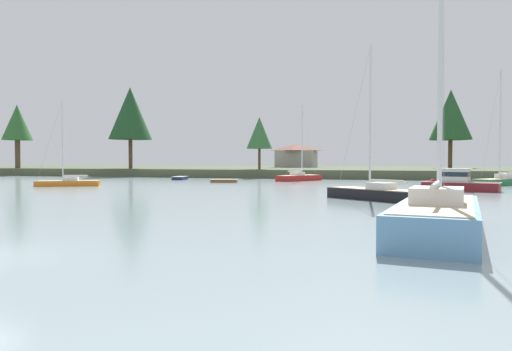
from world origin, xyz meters
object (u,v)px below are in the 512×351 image
Objects in this scene: sailboat_green at (503,183)px; sailboat_skyblue at (437,226)px; sailboat_red at (299,179)px; dinghy_navy at (180,179)px; dinghy_wood at (224,181)px; sailboat_black at (377,197)px; cruiser_maroon at (451,185)px; sailboat_orange at (68,184)px.

sailboat_skyblue reaches higher than sailboat_green.
sailboat_red reaches higher than dinghy_navy.
dinghy_wood is at bearing -34.89° from dinghy_navy.
sailboat_black is (-12.66, -24.55, -0.04)m from sailboat_green.
sailboat_skyblue is 2.06× the size of cruiser_maroon.
sailboat_skyblue reaches higher than sailboat_black.
sailboat_black is (11.45, -29.14, 0.01)m from sailboat_red.
dinghy_navy is at bearing 126.11° from sailboat_skyblue.
sailboat_black is (19.54, -21.71, 0.09)m from dinghy_wood.
dinghy_navy is (-9.19, 6.41, 0.02)m from dinghy_wood.
sailboat_black is (32.65, -8.98, 0.04)m from sailboat_orange.
dinghy_wood is 18.28m from sailboat_orange.
sailboat_skyblue is 4.36× the size of dinghy_navy.
sailboat_orange is 2.64× the size of dinghy_navy.
cruiser_maroon reaches higher than dinghy_wood.
sailboat_red is 31.31m from sailboat_black.
cruiser_maroon is at bearing -118.63° from sailboat_green.
dinghy_navy is (3.93, 19.14, -0.03)m from sailboat_orange.
dinghy_navy is at bearing -176.62° from sailboat_red.
dinghy_navy is (-34.79, 15.63, -0.33)m from cruiser_maroon.
dinghy_navy is at bearing 155.81° from cruiser_maroon.
cruiser_maroon is 2.12× the size of dinghy_navy.
dinghy_navy is at bearing 145.11° from dinghy_wood.
sailboat_orange is (-13.11, -12.73, 0.05)m from dinghy_wood.
sailboat_green reaches higher than sailboat_red.
sailboat_red reaches higher than sailboat_orange.
sailboat_black reaches higher than sailboat_orange.
sailboat_skyblue is at bearing -58.75° from dinghy_wood.
sailboat_black reaches higher than sailboat_red.
sailboat_green is 1.23× the size of sailboat_red.
sailboat_black is at bearing -68.55° from sailboat_red.
sailboat_green is 3.71× the size of dinghy_navy.
sailboat_green is at bearing 18.97° from sailboat_orange.
sailboat_green reaches higher than dinghy_navy.
cruiser_maroon is at bearing 83.27° from sailboat_skyblue.
dinghy_navy is (-28.72, 28.12, -0.07)m from sailboat_black.
sailboat_green is at bearing 61.37° from cruiser_maroon.
sailboat_green is 41.53m from dinghy_navy.
dinghy_wood is 11.20m from dinghy_navy.
sailboat_orange is at bearing -101.59° from dinghy_navy.
sailboat_black is at bearing 100.55° from sailboat_skyblue.
dinghy_wood is at bearing 160.20° from cruiser_maroon.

